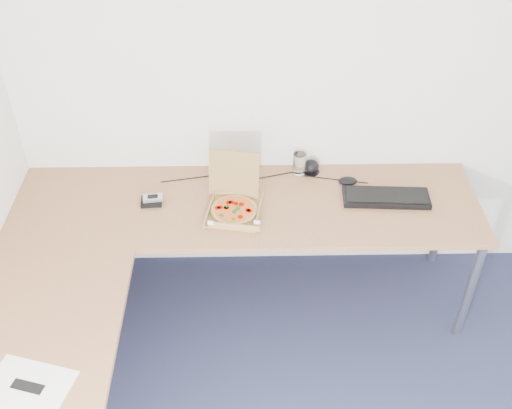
{
  "coord_description": "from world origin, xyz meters",
  "views": [
    {
      "loc": [
        -0.5,
        -1.17,
        2.82
      ],
      "look_at": [
        -0.45,
        1.28,
        0.82
      ],
      "focal_mm": 43.48,
      "sensor_mm": 36.0,
      "label": 1
    }
  ],
  "objects_px": {
    "keyboard": "(386,198)",
    "desk": "(180,264)",
    "pizza_box": "(234,206)",
    "drinking_glass": "(299,163)",
    "wallet": "(151,201)"
  },
  "relations": [
    {
      "from": "drinking_glass",
      "to": "wallet",
      "type": "xyz_separation_m",
      "value": [
        -0.81,
        -0.26,
        -0.05
      ]
    },
    {
      "from": "desk",
      "to": "drinking_glass",
      "type": "relative_size",
      "value": 19.83
    },
    {
      "from": "desk",
      "to": "keyboard",
      "type": "distance_m",
      "value": 1.17
    },
    {
      "from": "pizza_box",
      "to": "drinking_glass",
      "type": "xyz_separation_m",
      "value": [
        0.37,
        0.34,
        0.03
      ]
    },
    {
      "from": "desk",
      "to": "pizza_box",
      "type": "bearing_deg",
      "value": 54.29
    },
    {
      "from": "keyboard",
      "to": "desk",
      "type": "bearing_deg",
      "value": -154.22
    },
    {
      "from": "desk",
      "to": "drinking_glass",
      "type": "bearing_deg",
      "value": 48.25
    },
    {
      "from": "pizza_box",
      "to": "wallet",
      "type": "xyz_separation_m",
      "value": [
        -0.44,
        0.08,
        -0.02
      ]
    },
    {
      "from": "drinking_glass",
      "to": "keyboard",
      "type": "relative_size",
      "value": 0.27
    },
    {
      "from": "desk",
      "to": "keyboard",
      "type": "bearing_deg",
      "value": 22.44
    },
    {
      "from": "desk",
      "to": "drinking_glass",
      "type": "distance_m",
      "value": 0.94
    },
    {
      "from": "pizza_box",
      "to": "drinking_glass",
      "type": "bearing_deg",
      "value": 52.52
    },
    {
      "from": "wallet",
      "to": "pizza_box",
      "type": "bearing_deg",
      "value": -14.19
    },
    {
      "from": "desk",
      "to": "keyboard",
      "type": "height_order",
      "value": "keyboard"
    },
    {
      "from": "pizza_box",
      "to": "desk",
      "type": "bearing_deg",
      "value": -116.04
    }
  ]
}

